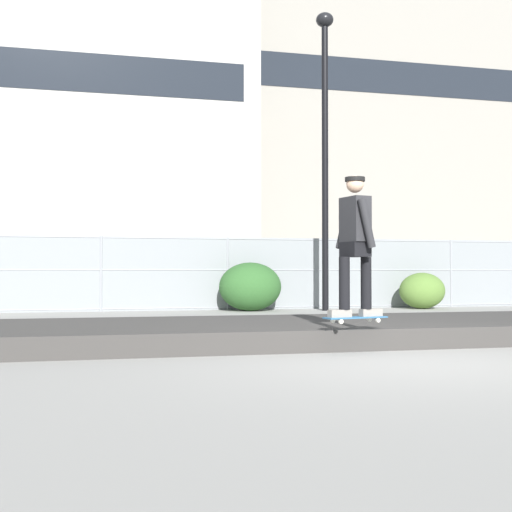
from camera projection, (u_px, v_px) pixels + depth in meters
The scene contains 13 objects.
ground_plane at pixel (402, 360), 7.28m from camera, with size 120.00×120.00×0.00m, color gray.
gravel_berm at pixel (330, 330), 9.53m from camera, with size 11.75×2.96×0.27m, color #3D3A38.
skateboard at pixel (355, 318), 7.96m from camera, with size 0.82×0.36×0.07m.
skater at pixel (355, 237), 7.98m from camera, with size 0.73×0.61×1.70m.
chain_fence at pixel (228, 273), 16.97m from camera, with size 18.94×0.06×1.85m.
street_lamp at pixel (325, 127), 16.71m from camera, with size 0.44×0.44×7.49m.
parked_car_near at pixel (134, 276), 19.12m from camera, with size 4.50×2.15×1.66m.
parked_car_mid at pixel (324, 276), 20.58m from camera, with size 4.52×2.19×1.66m.
parked_car_far at pixel (498, 276), 21.77m from camera, with size 4.51×2.16×1.66m.
library_building at pixel (39, 134), 48.26m from camera, with size 29.55×14.62×21.85m.
office_block at pixel (324, 136), 57.02m from camera, with size 29.38×15.33×25.23m.
shrub_left at pixel (250, 287), 16.45m from camera, with size 1.55×1.27×1.20m.
shrub_center at pixel (422, 291), 17.45m from camera, with size 1.22×1.00×0.94m.
Camera 1 is at (-3.25, -6.73, 0.97)m, focal length 46.81 mm.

